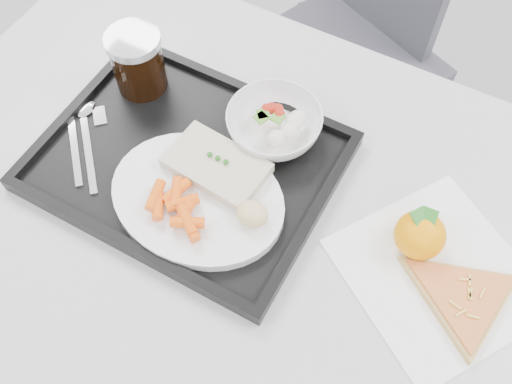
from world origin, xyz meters
name	(u,v)px	position (x,y,z in m)	size (l,w,h in m)	color
table	(258,235)	(0.00, 0.30, 0.68)	(1.20, 0.80, 0.75)	#B5B4B7
chair	(353,20)	(-0.11, 0.98, 0.54)	(0.55, 0.56, 0.93)	#3B3B43
tray	(188,162)	(-0.14, 0.33, 0.76)	(0.45, 0.35, 0.03)	black
dinner_plate	(198,198)	(-0.09, 0.27, 0.77)	(0.27, 0.27, 0.02)	white
fish_fillet	(217,165)	(-0.09, 0.33, 0.79)	(0.16, 0.10, 0.03)	beige
bread_roll	(252,214)	(0.00, 0.28, 0.80)	(0.05, 0.04, 0.03)	tan
salad_bowl	(274,125)	(-0.05, 0.44, 0.79)	(0.15, 0.15, 0.05)	white
cola_glass	(137,61)	(-0.29, 0.42, 0.82)	(0.09, 0.09, 0.11)	black
cutlery	(85,134)	(-0.31, 0.29, 0.77)	(0.14, 0.15, 0.01)	silver
napkin	(437,275)	(0.27, 0.34, 0.75)	(0.34, 0.34, 0.00)	white
tangerine	(420,235)	(0.22, 0.37, 0.79)	(0.09, 0.09, 0.07)	#EF5301
pizza_slice	(462,298)	(0.31, 0.32, 0.76)	(0.23, 0.23, 0.02)	#DBB66A
carrot_pile	(177,207)	(-0.10, 0.23, 0.80)	(0.11, 0.09, 0.02)	#FA5E11
salad_contents	(284,122)	(-0.03, 0.44, 0.80)	(0.08, 0.08, 0.02)	#AF1F11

